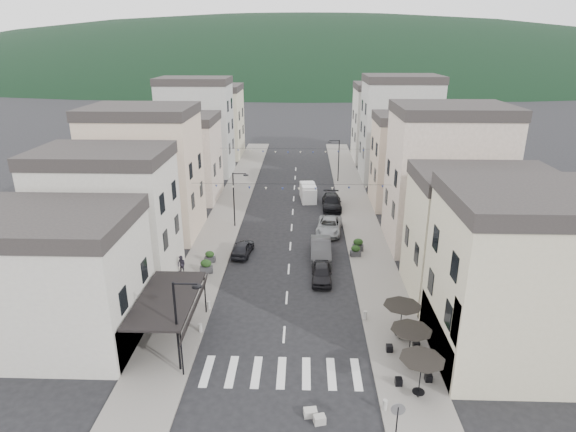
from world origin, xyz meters
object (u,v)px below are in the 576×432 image
Objects in this scene: parked_car_e at (243,248)px; delivery_van at (308,192)px; pedestrian_b at (181,264)px; pedestrian_a at (191,293)px; parked_car_d at (332,202)px; parked_car_a at (322,273)px; parked_car_c at (329,226)px; parked_car_b at (321,249)px.

delivery_van reaches higher than parked_car_e.
pedestrian_a is at bearing -42.40° from pedestrian_b.
parked_car_a is at bearing -94.91° from parked_car_d.
parked_car_a is 0.76× the size of parked_car_c.
parked_car_b is at bearing 29.04° from pedestrian_a.
parked_car_e is at bearing -115.80° from delivery_van.
parked_car_b reaches higher than parked_car_c.
parked_car_c is 1.17× the size of delivery_van.
parked_car_c is at bearing -138.65° from parked_car_e.
parked_car_c is at bearing 85.62° from parked_car_a.
parked_car_a is at bearing -90.62° from parked_car_b.
parked_car_e is 0.86× the size of delivery_van.
parked_car_b is at bearing 90.69° from parked_car_a.
parked_car_c is at bearing 41.45° from pedestrian_a.
delivery_van is at bearing 88.76° from pedestrian_b.
parked_car_b is 13.28m from pedestrian_a.
delivery_van is (-0.99, 21.74, 0.34)m from parked_car_a.
pedestrian_b is at bearing -162.32° from parked_car_b.
parked_car_e is 17.85m from delivery_van.
parked_car_d is 1.38× the size of parked_car_e.
delivery_van reaches higher than parked_car_b.
parked_car_d is 16.18m from parked_car_e.
parked_car_d is at bearing -55.14° from delivery_van.
delivery_van is 2.94× the size of pedestrian_b.
parked_car_d is (1.80, 18.46, 0.09)m from parked_car_a.
parked_car_c is at bearing 80.59° from parked_car_b.
parked_car_d is 4.32m from delivery_van.
parked_car_b reaches higher than parked_car_e.
parked_car_c is 10.11m from parked_car_e.
parked_car_a is 2.60× the size of pedestrian_a.
parked_car_d is 3.49× the size of pedestrian_b.
parked_car_c is at bearing 63.69° from pedestrian_b.
parked_car_a is at bearing 10.38° from pedestrian_a.
pedestrian_b is (-1.92, 4.92, -0.01)m from pedestrian_a.
pedestrian_a is (-8.98, -25.81, -0.13)m from delivery_van.
parked_car_b is at bearing -91.97° from delivery_van.
parked_car_a is 1.04× the size of parked_car_e.
pedestrian_a is (-10.04, -8.68, 0.05)m from parked_car_b.
parked_car_e is at bearing 61.07° from pedestrian_a.
parked_car_a is 0.75× the size of parked_car_d.
parked_car_d is 1.19× the size of delivery_van.
pedestrian_a reaches higher than parked_car_c.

